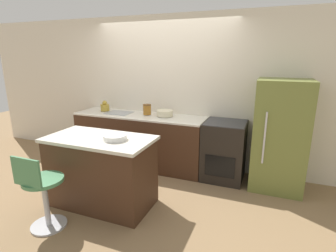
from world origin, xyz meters
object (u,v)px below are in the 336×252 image
object	(u,v)px
refrigerator	(280,136)
stool_chair	(42,193)
mixing_bowl	(165,113)
oven_range	(224,151)
kettle	(105,107)

from	to	relation	value
refrigerator	stool_chair	distance (m)	3.20
mixing_bowl	refrigerator	bearing A→B (deg)	-1.66
oven_range	kettle	xyz separation A→B (m)	(-2.23, 0.04, 0.54)
refrigerator	kettle	distance (m)	3.03
stool_chair	kettle	xyz separation A→B (m)	(-0.57, 2.09, 0.56)
refrigerator	kettle	world-z (taller)	refrigerator
stool_chair	mixing_bowl	size ratio (longest dim) A/B	3.38
stool_chair	kettle	distance (m)	2.24
oven_range	mixing_bowl	world-z (taller)	mixing_bowl
oven_range	kettle	distance (m)	2.30
stool_chair	mixing_bowl	bearing A→B (deg)	73.30
oven_range	refrigerator	xyz separation A→B (m)	(0.79, -0.01, 0.34)
refrigerator	kettle	size ratio (longest dim) A/B	8.45
kettle	mixing_bowl	distance (m)	1.20
oven_range	stool_chair	distance (m)	2.63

